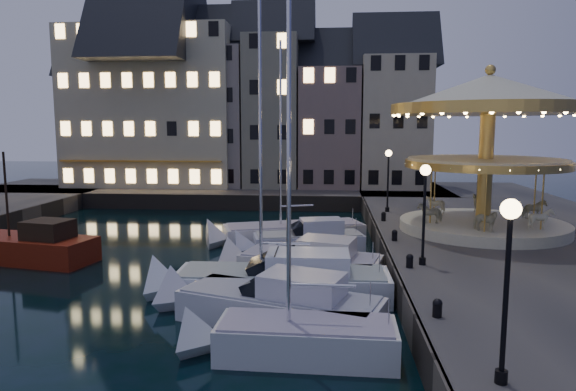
# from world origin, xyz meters

# --- Properties ---
(ground) EXTENTS (160.00, 160.00, 0.00)m
(ground) POSITION_xyz_m (0.00, 0.00, 0.00)
(ground) COLOR black
(ground) RESTS_ON ground
(quay_east) EXTENTS (16.00, 56.00, 1.30)m
(quay_east) POSITION_xyz_m (14.00, 6.00, 0.65)
(quay_east) COLOR #474442
(quay_east) RESTS_ON ground
(quay_north) EXTENTS (44.00, 12.00, 1.30)m
(quay_north) POSITION_xyz_m (-8.00, 28.00, 0.65)
(quay_north) COLOR #474442
(quay_north) RESTS_ON ground
(quaywall_e) EXTENTS (0.15, 44.00, 1.30)m
(quaywall_e) POSITION_xyz_m (6.00, 6.00, 0.65)
(quaywall_e) COLOR #47423A
(quaywall_e) RESTS_ON ground
(quaywall_n) EXTENTS (48.00, 0.15, 1.30)m
(quaywall_n) POSITION_xyz_m (-6.00, 22.00, 0.65)
(quaywall_n) COLOR #47423A
(quaywall_n) RESTS_ON ground
(streetlamp_a) EXTENTS (0.44, 0.44, 4.17)m
(streetlamp_a) POSITION_xyz_m (7.20, -9.00, 4.02)
(streetlamp_a) COLOR black
(streetlamp_a) RESTS_ON quay_east
(streetlamp_b) EXTENTS (0.44, 0.44, 4.17)m
(streetlamp_b) POSITION_xyz_m (7.20, 1.00, 4.02)
(streetlamp_b) COLOR black
(streetlamp_b) RESTS_ON quay_east
(streetlamp_c) EXTENTS (0.44, 0.44, 4.17)m
(streetlamp_c) POSITION_xyz_m (7.20, 14.50, 4.02)
(streetlamp_c) COLOR black
(streetlamp_c) RESTS_ON quay_east
(bollard_a) EXTENTS (0.30, 0.30, 0.57)m
(bollard_a) POSITION_xyz_m (6.60, -5.00, 1.60)
(bollard_a) COLOR black
(bollard_a) RESTS_ON quay_east
(bollard_b) EXTENTS (0.30, 0.30, 0.57)m
(bollard_b) POSITION_xyz_m (6.60, 0.50, 1.60)
(bollard_b) COLOR black
(bollard_b) RESTS_ON quay_east
(bollard_c) EXTENTS (0.30, 0.30, 0.57)m
(bollard_c) POSITION_xyz_m (6.60, 5.50, 1.60)
(bollard_c) COLOR black
(bollard_c) RESTS_ON quay_east
(bollard_d) EXTENTS (0.30, 0.30, 0.57)m
(bollard_d) POSITION_xyz_m (6.60, 11.00, 1.60)
(bollard_d) COLOR black
(bollard_d) RESTS_ON quay_east
(townhouse_na) EXTENTS (5.50, 8.00, 12.80)m
(townhouse_na) POSITION_xyz_m (-19.50, 30.00, 7.78)
(townhouse_na) COLOR gray
(townhouse_na) RESTS_ON quay_north
(townhouse_nb) EXTENTS (6.16, 8.00, 13.80)m
(townhouse_nb) POSITION_xyz_m (-14.05, 30.00, 8.28)
(townhouse_nb) COLOR slate
(townhouse_nb) RESTS_ON quay_north
(townhouse_nc) EXTENTS (6.82, 8.00, 14.80)m
(townhouse_nc) POSITION_xyz_m (-8.00, 30.00, 8.78)
(townhouse_nc) COLOR gray
(townhouse_nc) RESTS_ON quay_north
(townhouse_nd) EXTENTS (5.50, 8.00, 15.80)m
(townhouse_nd) POSITION_xyz_m (-2.25, 30.00, 9.28)
(townhouse_nd) COLOR gray
(townhouse_nd) RESTS_ON quay_north
(townhouse_ne) EXTENTS (6.16, 8.00, 12.80)m
(townhouse_ne) POSITION_xyz_m (3.20, 30.00, 7.78)
(townhouse_ne) COLOR #7A6660
(townhouse_ne) RESTS_ON quay_north
(townhouse_nf) EXTENTS (6.82, 8.00, 13.80)m
(townhouse_nf) POSITION_xyz_m (9.25, 30.00, 8.28)
(townhouse_nf) COLOR #B0A88B
(townhouse_nf) RESTS_ON quay_north
(hotel_corner) EXTENTS (17.60, 9.00, 16.80)m
(hotel_corner) POSITION_xyz_m (-14.00, 30.00, 9.78)
(hotel_corner) COLOR #BEBA97
(hotel_corner) RESTS_ON quay_north
(motorboat_a) EXTENTS (6.50, 2.21, 10.79)m
(motorboat_a) POSITION_xyz_m (2.10, -5.33, 0.54)
(motorboat_a) COLOR silver
(motorboat_a) RESTS_ON ground
(motorboat_b) EXTENTS (8.29, 4.84, 2.15)m
(motorboat_b) POSITION_xyz_m (1.21, -2.61, 0.64)
(motorboat_b) COLOR silver
(motorboat_b) RESTS_ON ground
(motorboat_c) EXTENTS (9.79, 2.72, 13.03)m
(motorboat_c) POSITION_xyz_m (1.04, 0.10, 0.68)
(motorboat_c) COLOR silver
(motorboat_c) RESTS_ON ground
(motorboat_d) EXTENTS (7.55, 4.14, 2.15)m
(motorboat_d) POSITION_xyz_m (2.07, 3.07, 0.64)
(motorboat_d) COLOR silver
(motorboat_d) RESTS_ON ground
(motorboat_e) EXTENTS (7.09, 3.36, 2.15)m
(motorboat_e) POSITION_xyz_m (1.76, 7.53, 0.64)
(motorboat_e) COLOR silver
(motorboat_e) RESTS_ON ground
(motorboat_f) EXTENTS (9.40, 5.27, 12.64)m
(motorboat_f) POSITION_xyz_m (0.62, 10.27, 0.53)
(motorboat_f) COLOR silver
(motorboat_f) RESTS_ON ground
(red_fishing_boat) EXTENTS (7.76, 3.97, 5.92)m
(red_fishing_boat) POSITION_xyz_m (-12.37, 4.80, 0.70)
(red_fishing_boat) COLOR maroon
(red_fishing_boat) RESTS_ON ground
(carousel) EXTENTS (10.24, 10.24, 8.96)m
(carousel) POSITION_xyz_m (11.74, 8.38, 7.20)
(carousel) COLOR beige
(carousel) RESTS_ON quay_east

